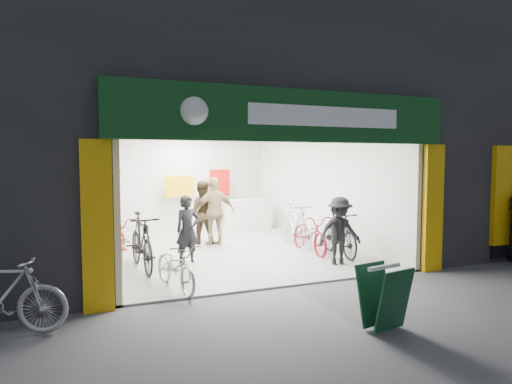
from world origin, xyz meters
TOP-DOWN VIEW (x-y plane):
  - ground at (0.00, 0.00)m, footprint 60.00×60.00m
  - building at (0.91, 4.99)m, footprint 17.00×10.27m
  - bike_left_front at (-1.92, 0.60)m, footprint 0.82×1.70m
  - bike_left_midfront at (-2.26, 2.26)m, footprint 0.65×2.02m
  - bike_left_midback at (-2.50, 3.68)m, footprint 0.88×1.95m
  - bike_left_back at (-2.50, 6.06)m, footprint 0.86×2.06m
  - bike_right_front at (2.25, 1.85)m, footprint 0.76×1.90m
  - bike_right_mid at (1.80, 2.45)m, footprint 0.76×1.86m
  - bike_right_back at (1.80, 3.20)m, footprint 0.68×2.01m
  - parked_bike at (-4.50, -0.53)m, footprint 1.81×1.03m
  - customer_a at (-1.24, 2.47)m, footprint 0.62×0.47m
  - customer_b at (-0.32, 4.55)m, footprint 1.00×0.88m
  - customer_c at (1.71, 1.00)m, footprint 1.02×0.65m
  - customer_d at (-0.05, 4.20)m, footprint 1.09×0.48m
  - sandwich_board at (0.25, -2.32)m, footprint 0.64×0.65m

SIDE VIEW (x-z plane):
  - ground at x=0.00m, z-range 0.00..0.00m
  - bike_left_front at x=-1.92m, z-range 0.00..0.86m
  - sandwich_board at x=0.25m, z-range 0.04..0.90m
  - bike_right_mid at x=1.80m, z-range 0.00..0.96m
  - bike_left_midback at x=-2.50m, z-range 0.00..0.99m
  - parked_bike at x=-4.50m, z-range 0.00..1.05m
  - bike_right_front at x=2.25m, z-range 0.00..1.11m
  - bike_right_back at x=1.80m, z-range 0.00..1.19m
  - bike_left_midfront at x=-2.26m, z-range 0.00..1.20m
  - bike_left_back at x=-2.50m, z-range 0.00..1.20m
  - customer_c at x=1.71m, z-range 0.00..1.50m
  - customer_a at x=-1.24m, z-range 0.00..1.52m
  - customer_b at x=-0.32m, z-range 0.00..1.73m
  - customer_d at x=-0.05m, z-range 0.00..1.84m
  - building at x=0.91m, z-range 0.31..8.31m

